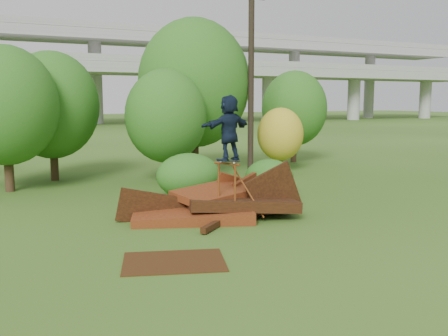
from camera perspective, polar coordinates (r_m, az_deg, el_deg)
name	(u,v)px	position (r m, az deg, el deg)	size (l,w,h in m)	color
ground	(282,232)	(14.05, 6.60, -7.28)	(240.00, 240.00, 0.00)	#2D5116
scrap_pile	(216,205)	(15.63, -0.97, -4.29)	(5.95, 3.60, 2.07)	#4F1C0E
grind_rail	(227,186)	(14.97, 0.33, -2.08)	(0.48, 0.83, 1.79)	brown
skateboard	(229,161)	(14.81, 0.56, 0.82)	(0.48, 0.69, 0.07)	black
skater	(229,128)	(14.72, 0.57, 4.61)	(1.79, 0.57, 1.94)	black
flat_plate	(174,262)	(11.52, -5.75, -10.60)	(2.28, 1.63, 0.03)	#3A200C
tree_0	(5,106)	(21.46, -23.72, 6.55)	(4.10, 4.10, 5.79)	black
tree_1	(52,105)	(23.75, -19.10, 6.79)	(4.18, 4.18, 5.81)	black
tree_2	(166,116)	(21.83, -6.66, 5.90)	(3.53, 3.53, 4.98)	black
tree_3	(194,83)	(24.84, -3.43, 9.64)	(5.48, 5.48, 7.60)	black
tree_4	(280,134)	(25.64, 6.46, 3.84)	(2.36, 2.36, 3.26)	black
tree_5	(294,109)	(29.45, 8.05, 6.74)	(3.79, 3.79, 5.33)	black
shrub_left	(189,176)	(18.63, -4.06, -0.87)	(2.43, 2.24, 1.68)	#1D5617
shrub_right	(269,177)	(19.44, 5.20, -1.00)	(1.93, 1.77, 1.36)	#1D5617
utility_pole	(251,79)	(24.08, 3.10, 10.09)	(1.40, 0.28, 9.07)	black
freeway_overpass	(33,51)	(74.96, -20.97, 12.41)	(160.00, 15.00, 13.70)	gray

